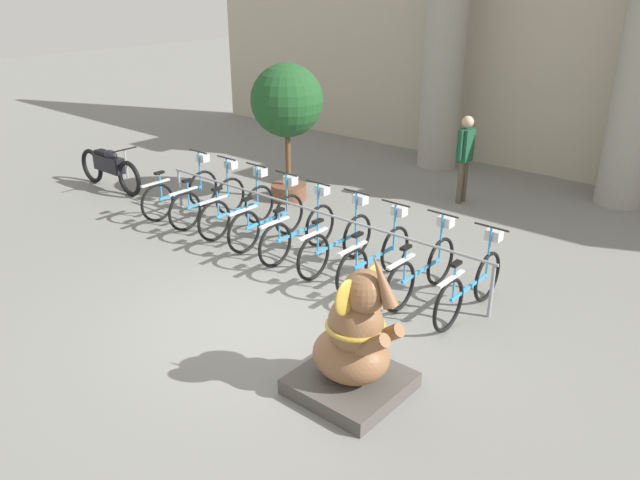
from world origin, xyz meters
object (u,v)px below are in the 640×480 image
Objects in this scene: bicycle_7 at (423,268)px; potted_tree at (287,106)px; bicycle_2 at (239,208)px; bicycle_4 at (300,230)px; bicycle_0 at (182,191)px; bicycle_5 at (338,241)px; bicycle_6 at (376,255)px; bicycle_1 at (210,199)px; person_pedestrian at (465,151)px; bicycle_3 at (269,218)px; bicycle_8 at (470,285)px; elephant_statue at (354,345)px; motorcycle at (110,167)px.

potted_tree is (-4.15, 1.77, 1.42)m from bicycle_7.
bicycle_2 and bicycle_4 have the same top height.
bicycle_2 is 1.00× the size of bicycle_4.
bicycle_4 is at bearing -0.02° from bicycle_0.
bicycle_5 is 0.73m from bicycle_6.
person_pedestrian is at bearing 53.01° from bicycle_1.
bicycle_3 is (1.46, 0.01, 0.00)m from bicycle_1.
bicycle_3 is (0.73, -0.02, 0.00)m from bicycle_2.
bicycle_2 is at bearing 179.24° from bicycle_5.
bicycle_1 and bicycle_6 have the same top height.
bicycle_6 is 1.00× the size of bicycle_8.
bicycle_0 is 4.38m from bicycle_6.
bicycle_1 is 1.46m from bicycle_3.
bicycle_8 is 5.39m from potted_tree.
bicycle_4 is at bearing 141.17° from elephant_statue.
motorcycle is (-7.37, -0.14, 0.05)m from bicycle_7.
bicycle_7 is at bearing 1.13° from bicycle_5.
bicycle_6 is at bearing 120.70° from elephant_statue.
bicycle_8 is 8.10m from motorcycle.
bicycle_6 is (0.73, -0.03, 0.00)m from bicycle_5.
bicycle_0 is 5.36m from person_pedestrian.
potted_tree is at bearing 156.86° from bicycle_7.
bicycle_7 is at bearing -68.87° from person_pedestrian.
bicycle_6 is at bearing -1.21° from bicycle_3.
bicycle_1 is 4.86m from person_pedestrian.
bicycle_2 is at bearing 179.74° from bicycle_8.
person_pedestrian reaches higher than bicycle_7.
person_pedestrian is at bearing 60.42° from bicycle_2.
bicycle_6 is at bearing 0.64° from motorcycle.
bicycle_7 is at bearing 0.34° from bicycle_3.
bicycle_7 and bicycle_8 have the same top height.
bicycle_0 is at bearing -178.80° from bicycle_3.
potted_tree reaches higher than bicycle_6.
bicycle_7 is at bearing -23.14° from potted_tree.
motorcycle is (-5.18, -0.07, 0.05)m from bicycle_4.
bicycle_5 is 0.83× the size of motorcycle.
bicycle_0 is 2.51m from potted_tree.
person_pedestrian is at bearing 119.87° from bicycle_8.
bicycle_1 is 0.66× the size of potted_tree.
bicycle_6 is 4.14m from potted_tree.
bicycle_5 and bicycle_8 have the same top height.
bicycle_5 is 0.66× the size of potted_tree.
bicycle_4 is 0.83× the size of motorcycle.
potted_tree is (-1.23, 1.79, 1.42)m from bicycle_3.
bicycle_1 is at bearing -179.65° from bicycle_7.
bicycle_3 is at bearing -110.56° from person_pedestrian.
bicycle_1 is at bearing -126.99° from person_pedestrian.
bicycle_4 is 0.66× the size of potted_tree.
elephant_statue is 0.82× the size of motorcycle.
elephant_statue is (3.53, -2.30, 0.16)m from bicycle_3.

